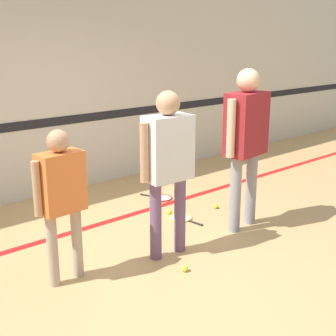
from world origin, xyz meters
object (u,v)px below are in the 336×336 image
tennis_ball_near_instructor (185,268)px  person_instructor (168,157)px  person_student_right (246,132)px  racket_spare_on_floor (181,218)px  person_student_left (61,190)px  tennis_ball_by_spare_racket (169,212)px  tennis_ball_stray_left (216,206)px  racket_second_spare (161,198)px

tennis_ball_near_instructor → person_instructor: bearing=71.9°
person_student_right → tennis_ball_near_instructor: 1.70m
person_instructor → racket_spare_on_floor: size_ratio=3.16×
person_instructor → person_student_left: (-1.05, 0.21, -0.17)m
tennis_ball_by_spare_racket → tennis_ball_stray_left: 0.64m
person_instructor → person_student_left: 1.08m
person_instructor → tennis_ball_by_spare_racket: 1.51m
person_student_right → tennis_ball_near_instructor: bearing=8.3°
tennis_ball_near_instructor → tennis_ball_stray_left: (1.47, 0.98, 0.00)m
person_instructor → racket_second_spare: person_instructor is taller
person_student_right → racket_second_spare: bearing=-94.8°
person_instructor → racket_spare_on_floor: person_instructor is taller
tennis_ball_stray_left → person_student_right: bearing=-109.3°
person_instructor → tennis_ball_by_spare_racket: (0.75, 0.84, -1.00)m
person_instructor → racket_second_spare: (1.06, 1.36, -1.02)m
person_student_right → racket_spare_on_floor: 1.35m
racket_spare_on_floor → tennis_ball_near_instructor: size_ratio=8.02×
person_student_left → racket_second_spare: (2.11, 1.15, -0.86)m
person_student_right → tennis_ball_stray_left: size_ratio=27.74×
person_instructor → person_student_right: bearing=2.8°
person_student_left → tennis_ball_near_instructor: person_student_left is taller
person_student_left → racket_spare_on_floor: (1.81, 0.42, -0.86)m
racket_second_spare → tennis_ball_by_spare_racket: size_ratio=7.78×
tennis_ball_by_spare_racket → person_student_right: bearing=-66.9°
racket_second_spare → tennis_ball_stray_left: (0.28, -0.77, 0.02)m
racket_spare_on_floor → tennis_ball_near_instructor: bearing=-46.8°
racket_second_spare → tennis_ball_near_instructor: (-1.19, -1.75, 0.02)m
person_student_left → tennis_ball_stray_left: 2.56m
person_student_right → tennis_ball_by_spare_racket: 1.45m
tennis_ball_by_spare_racket → racket_second_spare: bearing=59.9°
person_student_right → tennis_ball_by_spare_racket: person_student_right is taller
person_student_right → racket_second_spare: (-0.07, 1.40, -1.12)m
person_student_left → racket_spare_on_floor: size_ratio=2.65×
tennis_ball_near_instructor → tennis_ball_by_spare_racket: 1.51m
person_student_right → tennis_ball_by_spare_racket: (-0.37, 0.87, -1.10)m
tennis_ball_stray_left → racket_second_spare: bearing=110.2°
person_student_right → tennis_ball_by_spare_racket: size_ratio=27.74×
person_student_left → person_student_right: (2.17, -0.24, 0.26)m
person_instructor → racket_second_spare: size_ratio=3.25×
racket_second_spare → tennis_ball_near_instructor: tennis_ball_near_instructor is taller
racket_second_spare → tennis_ball_near_instructor: bearing=124.7°
racket_spare_on_floor → tennis_ball_stray_left: (0.58, -0.03, 0.02)m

